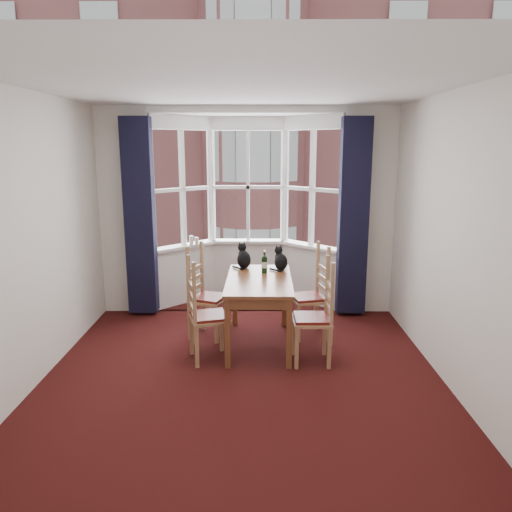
{
  "coord_description": "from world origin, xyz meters",
  "views": [
    {
      "loc": [
        0.16,
        -4.51,
        2.28
      ],
      "look_at": [
        0.13,
        1.05,
        1.05
      ],
      "focal_mm": 35.0,
      "sensor_mm": 36.0,
      "label": 1
    }
  ],
  "objects_px": {
    "candle_short": "(197,241)",
    "wine_bottle": "(264,263)",
    "cat_right": "(281,261)",
    "chair_right_near": "(320,320)",
    "chair_right_far": "(315,298)",
    "cat_left": "(244,258)",
    "candle_tall": "(191,240)",
    "chair_left_near": "(201,319)",
    "chair_left_far": "(203,298)",
    "dining_table": "(259,287)"
  },
  "relations": [
    {
      "from": "candle_tall",
      "to": "chair_left_far",
      "type": "bearing_deg",
      "value": -77.24
    },
    {
      "from": "chair_left_far",
      "to": "candle_tall",
      "type": "relative_size",
      "value": 6.83
    },
    {
      "from": "wine_bottle",
      "to": "chair_left_near",
      "type": "bearing_deg",
      "value": -134.08
    },
    {
      "from": "chair_right_far",
      "to": "candle_tall",
      "type": "bearing_deg",
      "value": 141.89
    },
    {
      "from": "chair_left_far",
      "to": "chair_right_near",
      "type": "distance_m",
      "value": 1.54
    },
    {
      "from": "chair_right_near",
      "to": "candle_short",
      "type": "bearing_deg",
      "value": 126.46
    },
    {
      "from": "chair_left_far",
      "to": "wine_bottle",
      "type": "height_order",
      "value": "wine_bottle"
    },
    {
      "from": "dining_table",
      "to": "cat_left",
      "type": "relative_size",
      "value": 4.23
    },
    {
      "from": "chair_left_near",
      "to": "candle_short",
      "type": "relative_size",
      "value": 8.39
    },
    {
      "from": "chair_right_near",
      "to": "candle_tall",
      "type": "height_order",
      "value": "candle_tall"
    },
    {
      "from": "chair_left_near",
      "to": "dining_table",
      "type": "bearing_deg",
      "value": 35.12
    },
    {
      "from": "chair_right_near",
      "to": "candle_short",
      "type": "height_order",
      "value": "candle_short"
    },
    {
      "from": "cat_left",
      "to": "candle_short",
      "type": "bearing_deg",
      "value": 122.97
    },
    {
      "from": "chair_right_far",
      "to": "cat_left",
      "type": "distance_m",
      "value": 1.01
    },
    {
      "from": "chair_right_far",
      "to": "cat_right",
      "type": "bearing_deg",
      "value": 163.77
    },
    {
      "from": "chair_right_near",
      "to": "cat_right",
      "type": "height_order",
      "value": "cat_right"
    },
    {
      "from": "chair_right_far",
      "to": "candle_short",
      "type": "distance_m",
      "value": 2.13
    },
    {
      "from": "cat_left",
      "to": "chair_right_far",
      "type": "bearing_deg",
      "value": -14.59
    },
    {
      "from": "cat_right",
      "to": "candle_tall",
      "type": "xyz_separation_m",
      "value": [
        -1.25,
        1.19,
        0.02
      ]
    },
    {
      "from": "chair_right_near",
      "to": "cat_right",
      "type": "bearing_deg",
      "value": 113.33
    },
    {
      "from": "chair_left_near",
      "to": "chair_right_near",
      "type": "bearing_deg",
      "value": -1.64
    },
    {
      "from": "dining_table",
      "to": "candle_short",
      "type": "bearing_deg",
      "value": 119.11
    },
    {
      "from": "chair_left_near",
      "to": "chair_right_far",
      "type": "relative_size",
      "value": 1.0
    },
    {
      "from": "cat_right",
      "to": "chair_right_near",
      "type": "bearing_deg",
      "value": -66.67
    },
    {
      "from": "chair_left_near",
      "to": "chair_right_near",
      "type": "relative_size",
      "value": 1.0
    },
    {
      "from": "chair_left_far",
      "to": "candle_short",
      "type": "height_order",
      "value": "candle_short"
    },
    {
      "from": "chair_right_far",
      "to": "candle_short",
      "type": "relative_size",
      "value": 8.39
    },
    {
      "from": "chair_left_near",
      "to": "wine_bottle",
      "type": "xyz_separation_m",
      "value": [
        0.69,
        0.71,
        0.44
      ]
    },
    {
      "from": "dining_table",
      "to": "cat_left",
      "type": "distance_m",
      "value": 0.6
    },
    {
      "from": "chair_left_far",
      "to": "candle_tall",
      "type": "height_order",
      "value": "candle_tall"
    },
    {
      "from": "cat_left",
      "to": "cat_right",
      "type": "xyz_separation_m",
      "value": [
        0.45,
        -0.11,
        -0.01
      ]
    },
    {
      "from": "chair_left_far",
      "to": "wine_bottle",
      "type": "distance_m",
      "value": 0.87
    },
    {
      "from": "dining_table",
      "to": "cat_left",
      "type": "xyz_separation_m",
      "value": [
        -0.19,
        0.53,
        0.23
      ]
    },
    {
      "from": "chair_right_near",
      "to": "chair_right_far",
      "type": "bearing_deg",
      "value": 87.74
    },
    {
      "from": "chair_left_far",
      "to": "chair_left_near",
      "type": "bearing_deg",
      "value": -85.2
    },
    {
      "from": "chair_left_far",
      "to": "cat_right",
      "type": "xyz_separation_m",
      "value": [
        0.95,
        0.14,
        0.44
      ]
    },
    {
      "from": "dining_table",
      "to": "chair_right_far",
      "type": "distance_m",
      "value": 0.78
    },
    {
      "from": "candle_short",
      "to": "chair_right_far",
      "type": "bearing_deg",
      "value": -40.04
    },
    {
      "from": "chair_left_near",
      "to": "cat_right",
      "type": "xyz_separation_m",
      "value": [
        0.89,
        0.86,
        0.44
      ]
    },
    {
      "from": "cat_left",
      "to": "chair_left_far",
      "type": "bearing_deg",
      "value": -153.96
    },
    {
      "from": "wine_bottle",
      "to": "candle_tall",
      "type": "relative_size",
      "value": 1.99
    },
    {
      "from": "chair_left_near",
      "to": "cat_right",
      "type": "relative_size",
      "value": 2.99
    },
    {
      "from": "candle_short",
      "to": "wine_bottle",
      "type": "bearing_deg",
      "value": -54.49
    },
    {
      "from": "chair_left_far",
      "to": "chair_right_far",
      "type": "xyz_separation_m",
      "value": [
        1.37,
        0.02,
        0.0
      ]
    },
    {
      "from": "chair_right_near",
      "to": "dining_table",
      "type": "bearing_deg",
      "value": 143.75
    },
    {
      "from": "chair_left_near",
      "to": "chair_left_far",
      "type": "bearing_deg",
      "value": 94.8
    },
    {
      "from": "dining_table",
      "to": "candle_tall",
      "type": "bearing_deg",
      "value": 121.54
    },
    {
      "from": "chair_left_far",
      "to": "candle_short",
      "type": "relative_size",
      "value": 8.39
    },
    {
      "from": "cat_left",
      "to": "candle_tall",
      "type": "bearing_deg",
      "value": 126.35
    },
    {
      "from": "chair_left_far",
      "to": "candle_short",
      "type": "bearing_deg",
      "value": 99.43
    }
  ]
}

